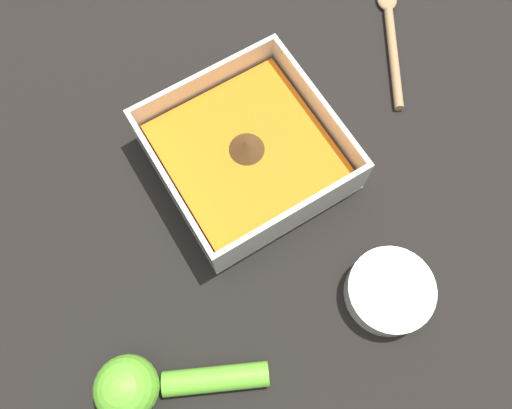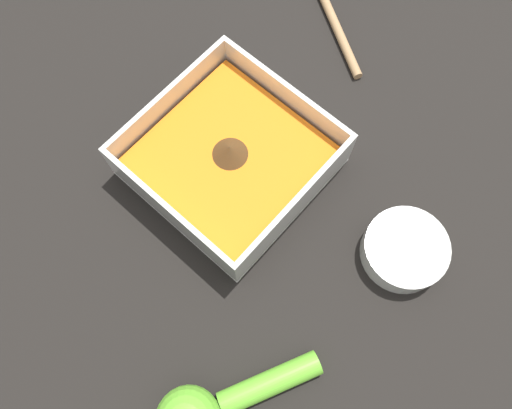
% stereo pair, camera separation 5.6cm
% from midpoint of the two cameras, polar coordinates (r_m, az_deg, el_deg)
% --- Properties ---
extents(ground_plane, '(4.00, 4.00, 0.00)m').
position_cam_midpoint_polar(ground_plane, '(0.63, 4.86, 5.45)').
color(ground_plane, black).
extents(square_dish, '(0.20, 0.20, 0.07)m').
position_cam_midpoint_polar(square_dish, '(0.60, 1.63, 5.32)').
color(square_dish, silver).
rests_on(square_dish, ground_plane).
extents(spice_bowl, '(0.10, 0.10, 0.03)m').
position_cam_midpoint_polar(spice_bowl, '(0.58, 17.67, -9.87)').
color(spice_bowl, silver).
rests_on(spice_bowl, ground_plane).
extents(lemon_squeezer, '(0.17, 0.11, 0.07)m').
position_cam_midpoint_polar(lemon_squeezer, '(0.54, -9.43, -20.22)').
color(lemon_squeezer, '#6BC633').
rests_on(lemon_squeezer, ground_plane).
extents(wooden_spoon, '(0.12, 0.18, 0.01)m').
position_cam_midpoint_polar(wooden_spoon, '(0.74, 17.41, 17.54)').
color(wooden_spoon, tan).
rests_on(wooden_spoon, ground_plane).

